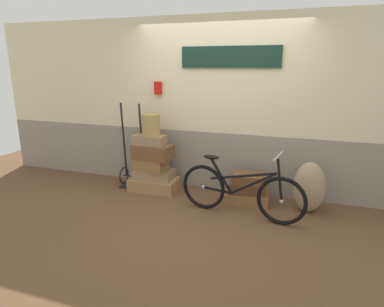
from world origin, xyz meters
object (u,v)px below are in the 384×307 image
(suitcase_3, at_px, (153,152))
(suitcase_4, at_px, (150,140))
(suitcase_5, at_px, (246,197))
(suitcase_6, at_px, (247,187))
(suitcase_1, at_px, (154,174))
(suitcase_2, at_px, (151,164))
(suitcase_7, at_px, (250,178))
(luggage_trolley, at_px, (133,166))
(wicker_basket, at_px, (151,125))
(bicycle, at_px, (240,192))
(burlap_sack, at_px, (309,187))
(suitcase_0, at_px, (154,184))

(suitcase_3, distance_m, suitcase_4, 0.18)
(suitcase_5, bearing_deg, suitcase_6, 8.88)
(suitcase_3, distance_m, suitcase_5, 1.55)
(suitcase_1, relative_size, suitcase_5, 0.97)
(suitcase_2, distance_m, suitcase_7, 1.54)
(suitcase_1, distance_m, suitcase_3, 0.37)
(luggage_trolley, bearing_deg, suitcase_7, -3.15)
(wicker_basket, bearing_deg, suitcase_2, -130.04)
(wicker_basket, xyz_separation_m, bicycle, (1.47, -0.47, -0.70))
(suitcase_1, xyz_separation_m, suitcase_3, (0.01, -0.04, 0.37))
(suitcase_2, distance_m, suitcase_5, 1.53)
(suitcase_3, xyz_separation_m, suitcase_7, (1.49, 0.01, -0.27))
(suitcase_6, bearing_deg, suitcase_3, 174.65)
(suitcase_1, relative_size, burlap_sack, 0.89)
(suitcase_7, bearing_deg, suitcase_1, 173.16)
(suitcase_2, bearing_deg, luggage_trolley, 168.02)
(wicker_basket, bearing_deg, suitcase_0, 14.55)
(suitcase_5, bearing_deg, suitcase_0, 174.81)
(suitcase_0, relative_size, suitcase_6, 1.48)
(suitcase_1, distance_m, suitcase_2, 0.17)
(suitcase_3, bearing_deg, suitcase_4, -171.73)
(suitcase_1, distance_m, bicycle, 1.53)
(suitcase_5, height_order, bicycle, bicycle)
(suitcase_2, xyz_separation_m, luggage_trolley, (-0.37, 0.12, -0.11))
(suitcase_2, bearing_deg, suitcase_7, 6.32)
(burlap_sack, xyz_separation_m, bicycle, (-0.84, -0.44, -0.01))
(suitcase_1, distance_m, suitcase_4, 0.55)
(suitcase_4, bearing_deg, suitcase_3, 1.38)
(suitcase_3, distance_m, suitcase_7, 1.52)
(suitcase_2, relative_size, bicycle, 0.31)
(bicycle, bearing_deg, suitcase_5, 89.77)
(suitcase_4, xyz_separation_m, luggage_trolley, (-0.37, 0.12, -0.49))
(suitcase_2, xyz_separation_m, suitcase_6, (1.50, 0.04, -0.20))
(suitcase_1, height_order, suitcase_6, suitcase_1)
(burlap_sack, bearing_deg, suitcase_5, 176.81)
(suitcase_1, relative_size, suitcase_2, 1.19)
(suitcase_1, relative_size, bicycle, 0.37)
(suitcase_3, xyz_separation_m, bicycle, (1.44, -0.45, -0.30))
(suitcase_1, xyz_separation_m, suitcase_6, (1.46, 0.00, -0.03))
(burlap_sack, bearing_deg, bicycle, -152.33)
(suitcase_0, bearing_deg, suitcase_7, -2.22)
(suitcase_3, relative_size, bicycle, 0.35)
(suitcase_2, xyz_separation_m, bicycle, (1.49, -0.45, -0.09))
(bicycle, bearing_deg, suitcase_3, 162.72)
(suitcase_2, distance_m, suitcase_4, 0.38)
(suitcase_3, distance_m, suitcase_6, 1.51)
(suitcase_1, height_order, burlap_sack, burlap_sack)
(suitcase_5, relative_size, suitcase_7, 1.33)
(suitcase_2, bearing_deg, wicker_basket, 55.73)
(suitcase_1, height_order, suitcase_5, suitcase_1)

